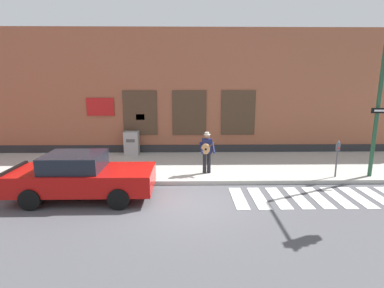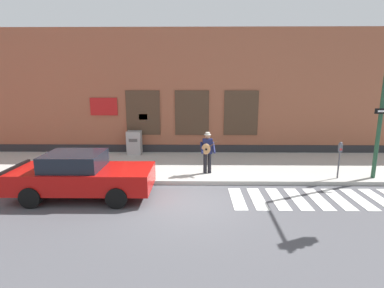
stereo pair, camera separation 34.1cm
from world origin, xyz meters
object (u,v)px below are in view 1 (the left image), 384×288
Objects in this scene: busker at (207,150)px; utility_box at (132,143)px; red_car at (82,176)px; parking_meter at (337,153)px.

utility_box is (-3.61, 3.25, -0.36)m from busker.
red_car is at bearing -96.94° from utility_box.
utility_box is at bearing 137.97° from busker.
red_car is 5.51m from utility_box.
parking_meter reaches higher than utility_box.
parking_meter is (9.30, 1.65, 0.33)m from red_car.
utility_box is (-8.64, 3.81, -0.35)m from parking_meter.
busker is 4.87m from utility_box.
red_car is at bearing -152.64° from busker.
busker is at bearing -42.03° from utility_box.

